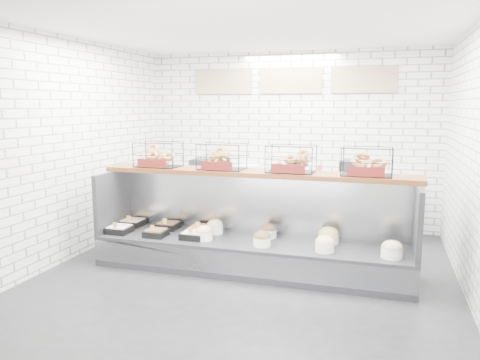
% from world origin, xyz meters
% --- Properties ---
extents(ground, '(5.50, 5.50, 0.00)m').
position_xyz_m(ground, '(0.00, 0.00, 0.00)').
color(ground, black).
rests_on(ground, ground).
extents(room_shell, '(5.02, 5.51, 3.01)m').
position_xyz_m(room_shell, '(0.00, 0.60, 2.06)').
color(room_shell, white).
rests_on(room_shell, ground).
extents(display_case, '(4.00, 0.90, 1.20)m').
position_xyz_m(display_case, '(-0.01, 0.34, 0.33)').
color(display_case, black).
rests_on(display_case, ground).
extents(bagel_shelf, '(4.10, 0.50, 0.40)m').
position_xyz_m(bagel_shelf, '(-0.00, 0.52, 1.38)').
color(bagel_shelf, '#46220F').
rests_on(bagel_shelf, display_case).
extents(prep_counter, '(4.00, 0.60, 1.20)m').
position_xyz_m(prep_counter, '(-0.01, 2.43, 0.47)').
color(prep_counter, '#93969B').
rests_on(prep_counter, ground).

